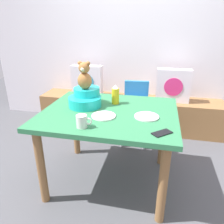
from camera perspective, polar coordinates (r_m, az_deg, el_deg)
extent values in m
plane|color=#4C4C51|center=(2.28, -0.57, -17.25)|extent=(8.00, 8.00, 0.00)
cube|color=silver|center=(3.24, 5.70, 19.56)|extent=(4.40, 0.10, 2.60)
cube|color=olive|center=(3.21, 4.37, -0.11)|extent=(2.60, 0.44, 0.46)
cube|color=silver|center=(3.19, -6.55, 8.18)|extent=(0.44, 0.14, 0.44)
cylinder|color=teal|center=(3.12, -6.99, 7.85)|extent=(0.24, 0.01, 0.24)
cube|color=silver|center=(3.03, 15.83, 6.72)|extent=(0.44, 0.14, 0.44)
cylinder|color=#E02D72|center=(2.96, 15.88, 6.35)|extent=(0.24, 0.01, 0.24)
cube|color=#2D7247|center=(1.90, -0.65, -0.28)|extent=(1.17, 0.96, 0.04)
cylinder|color=olive|center=(1.94, -18.19, -13.63)|extent=(0.07, 0.07, 0.70)
cylinder|color=olive|center=(1.72, 13.27, -18.20)|extent=(0.07, 0.07, 0.70)
cylinder|color=olive|center=(2.53, -9.52, -3.76)|extent=(0.07, 0.07, 0.70)
cylinder|color=olive|center=(2.37, 13.33, -5.97)|extent=(0.07, 0.07, 0.70)
cylinder|color=#2672B2|center=(2.67, 6.26, 1.59)|extent=(0.34, 0.34, 0.10)
cube|color=#2672B2|center=(2.76, 6.48, 5.72)|extent=(0.30, 0.08, 0.24)
cube|color=white|center=(2.48, 6.20, 1.53)|extent=(0.32, 0.23, 0.02)
cylinder|color=silver|center=(2.68, 2.68, -4.83)|extent=(0.03, 0.03, 0.46)
cylinder|color=silver|center=(2.65, 8.67, -5.38)|extent=(0.03, 0.03, 0.46)
cylinder|color=silver|center=(2.93, 3.63, -2.38)|extent=(0.03, 0.03, 0.46)
cylinder|color=silver|center=(2.90, 9.10, -2.85)|extent=(0.03, 0.03, 0.46)
cylinder|color=#1AB6B4|center=(2.00, -7.13, 2.75)|extent=(0.30, 0.30, 0.09)
cylinder|color=#1AB6B4|center=(2.03, -6.68, 5.43)|extent=(0.24, 0.24, 0.07)
ellipsoid|color=#A36938|center=(1.97, -7.20, 8.16)|extent=(0.13, 0.11, 0.15)
sphere|color=#A36938|center=(1.94, -7.37, 11.52)|extent=(0.10, 0.10, 0.10)
sphere|color=beige|center=(1.91, -7.79, 11.05)|extent=(0.04, 0.04, 0.04)
sphere|color=#A36938|center=(1.95, -8.49, 12.61)|extent=(0.04, 0.04, 0.04)
sphere|color=#A36938|center=(1.92, -6.35, 12.59)|extent=(0.04, 0.04, 0.04)
cylinder|color=gold|center=(2.05, 0.91, 4.24)|extent=(0.07, 0.07, 0.15)
cone|color=white|center=(2.02, 0.93, 6.73)|extent=(0.06, 0.06, 0.03)
cylinder|color=silver|center=(1.60, -8.00, -2.45)|extent=(0.08, 0.08, 0.09)
torus|color=silver|center=(1.58, -6.24, -2.48)|extent=(0.06, 0.01, 0.06)
cylinder|color=white|center=(1.78, -2.24, -1.03)|extent=(0.20, 0.20, 0.01)
cylinder|color=white|center=(1.79, 9.12, -1.19)|extent=(0.20, 0.20, 0.01)
cube|color=black|center=(1.55, 13.05, -5.42)|extent=(0.15, 0.15, 0.01)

